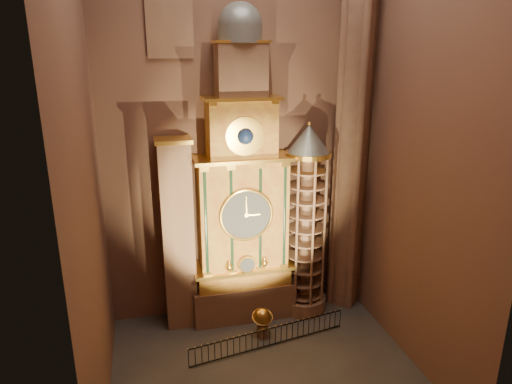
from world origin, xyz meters
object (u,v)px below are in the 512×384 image
object	(u,v)px
portrait_tower	(178,235)
iron_railing	(270,337)
stair_turret	(306,223)
celestial_globe	(262,320)
astronomical_clock	(242,202)

from	to	relation	value
portrait_tower	iron_railing	bearing A→B (deg)	-39.21
iron_railing	stair_turret	bearing A→B (deg)	46.57
portrait_tower	celestial_globe	bearing A→B (deg)	-30.88
astronomical_clock	iron_railing	bearing A→B (deg)	-78.91
iron_railing	celestial_globe	bearing A→B (deg)	97.42
astronomical_clock	celestial_globe	distance (m)	6.20
stair_turret	celestial_globe	distance (m)	5.64
stair_turret	astronomical_clock	bearing A→B (deg)	175.70
iron_railing	astronomical_clock	bearing A→B (deg)	101.09
stair_turret	iron_railing	size ratio (longest dim) A/B	1.31
portrait_tower	iron_railing	world-z (taller)	portrait_tower
portrait_tower	iron_railing	size ratio (longest dim) A/B	1.24
stair_turret	celestial_globe	xyz separation A→B (m)	(-2.98, -2.06, -4.32)
stair_turret	celestial_globe	size ratio (longest dim) A/B	6.80
portrait_tower	celestial_globe	world-z (taller)	portrait_tower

